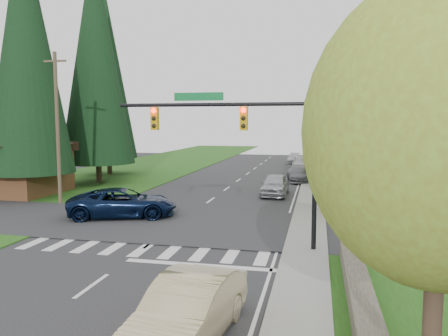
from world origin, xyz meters
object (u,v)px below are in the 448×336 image
(sedan_champagne, at_px, (188,311))
(parked_car_b, at_px, (299,174))
(parked_car_c, at_px, (300,170))
(suv_navy, at_px, (123,203))
(parked_car_a, at_px, (275,185))
(parked_car_e, at_px, (294,158))
(parked_car_d, at_px, (300,161))

(sedan_champagne, distance_m, parked_car_b, 30.66)
(parked_car_c, bearing_deg, parked_car_b, -97.82)
(parked_car_b, distance_m, parked_car_c, 3.38)
(suv_navy, xyz_separation_m, parked_car_c, (9.18, 21.01, -0.16))
(parked_car_a, distance_m, parked_car_b, 8.29)
(parked_car_a, height_order, parked_car_e, parked_car_a)
(parked_car_a, relative_size, parked_car_b, 0.98)
(parked_car_b, bearing_deg, parked_car_d, 83.90)
(suv_navy, distance_m, parked_car_b, 19.88)
(parked_car_a, bearing_deg, suv_navy, -128.99)
(sedan_champagne, distance_m, parked_car_e, 49.37)
(parked_car_c, distance_m, parked_car_e, 15.42)
(parked_car_a, distance_m, parked_car_d, 22.30)
(suv_navy, xyz_separation_m, parked_car_d, (8.73, 31.74, -0.19))
(sedan_champagne, height_order, suv_navy, suv_navy)
(suv_navy, distance_m, parked_car_d, 32.92)
(parked_car_c, xyz_separation_m, parked_car_d, (-0.45, 10.73, -0.03))
(suv_navy, xyz_separation_m, parked_car_a, (7.80, 9.46, -0.04))
(suv_navy, bearing_deg, parked_car_a, -58.06)
(parked_car_d, bearing_deg, sedan_champagne, -98.19)
(suv_navy, height_order, parked_car_d, suv_navy)
(parked_car_a, relative_size, parked_car_e, 1.06)
(suv_navy, relative_size, parked_car_d, 1.58)
(parked_car_b, bearing_deg, suv_navy, -125.43)
(parked_car_a, height_order, parked_car_d, parked_car_a)
(sedan_champagne, distance_m, parked_car_d, 44.75)
(parked_car_a, bearing_deg, sedan_champagne, -89.41)
(parked_car_b, height_order, parked_car_d, parked_car_b)
(sedan_champagne, xyz_separation_m, parked_car_b, (1.35, 30.63, -0.11))
(parked_car_a, bearing_deg, parked_car_b, 80.96)
(parked_car_d, height_order, parked_car_e, parked_car_d)
(parked_car_c, distance_m, parked_car_d, 10.74)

